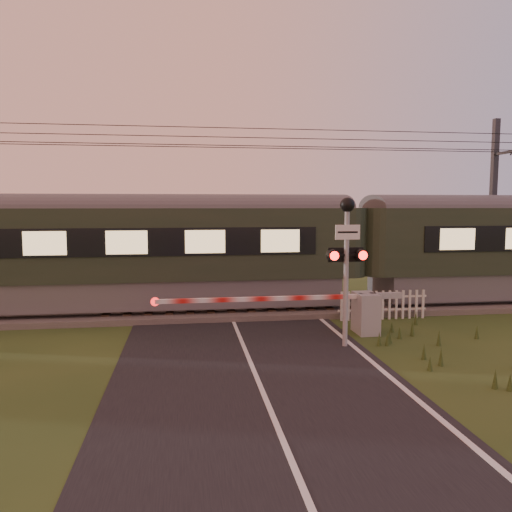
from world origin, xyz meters
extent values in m
plane|color=#253C17|center=(0.00, 0.00, 0.00)|extent=(160.00, 160.00, 0.00)
cube|color=black|center=(0.00, 0.00, 0.01)|extent=(6.00, 140.00, 0.02)
cube|color=#47423D|center=(0.00, 6.50, 0.06)|extent=(140.00, 3.40, 0.24)
cube|color=slate|center=(0.00, 5.78, 0.26)|extent=(140.00, 0.08, 0.14)
cube|color=slate|center=(0.00, 7.22, 0.26)|extent=(140.00, 0.08, 0.14)
cube|color=#2D2116|center=(0.00, 6.50, 0.19)|extent=(0.24, 2.20, 0.06)
cylinder|color=black|center=(0.00, 6.20, 5.50)|extent=(120.00, 0.02, 0.02)
cylinder|color=black|center=(0.00, 6.80, 5.50)|extent=(120.00, 0.02, 0.02)
cylinder|color=black|center=(0.00, 6.50, 6.10)|extent=(120.00, 0.02, 0.02)
cylinder|color=black|center=(0.00, 6.50, 5.80)|extent=(120.00, 0.02, 0.02)
cube|color=slate|center=(-5.50, 6.50, 0.78)|extent=(18.18, 2.41, 0.90)
cube|color=#223020|center=(-5.50, 6.50, 2.36)|extent=(18.94, 2.62, 2.25)
cylinder|color=#4C4C4F|center=(-5.50, 6.50, 3.49)|extent=(18.94, 0.92, 0.92)
cube|color=#FFD893|center=(-5.50, 5.15, 2.47)|extent=(16.29, 0.04, 0.70)
cube|color=gray|center=(3.56, 3.07, 0.57)|extent=(0.57, 0.88, 1.13)
cylinder|color=gray|center=(3.40, 3.07, 0.57)|extent=(0.12, 0.12, 1.13)
cube|color=gray|center=(4.12, 3.07, 1.05)|extent=(0.93, 0.17, 0.17)
cube|color=red|center=(0.58, 3.07, 1.05)|extent=(5.64, 0.11, 0.11)
cylinder|color=red|center=(-2.24, 3.07, 1.05)|extent=(0.23, 0.04, 0.23)
cylinder|color=gray|center=(2.56, 1.85, 1.71)|extent=(0.13, 0.13, 3.43)
cube|color=white|center=(2.56, 1.79, 2.91)|extent=(0.63, 0.03, 0.37)
sphere|color=black|center=(2.56, 1.85, 3.59)|extent=(0.37, 0.37, 0.37)
cube|color=black|center=(2.56, 1.85, 2.34)|extent=(0.86, 0.07, 0.07)
cylinder|color=#FF140C|center=(2.19, 1.67, 2.34)|extent=(0.23, 0.02, 0.23)
cylinder|color=#FF140C|center=(2.92, 1.67, 2.34)|extent=(0.23, 0.02, 0.23)
cube|color=black|center=(2.56, 1.90, 2.34)|extent=(0.91, 0.02, 0.37)
cube|color=silver|center=(4.69, 4.63, 0.30)|extent=(2.91, 0.04, 0.06)
cube|color=silver|center=(4.69, 4.63, 0.71)|extent=(2.91, 0.04, 0.06)
cube|color=#2D2D30|center=(11.03, 8.80, 3.52)|extent=(0.22, 0.22, 7.04)
camera|label=1|loc=(-1.42, -10.09, 3.58)|focal=35.00mm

